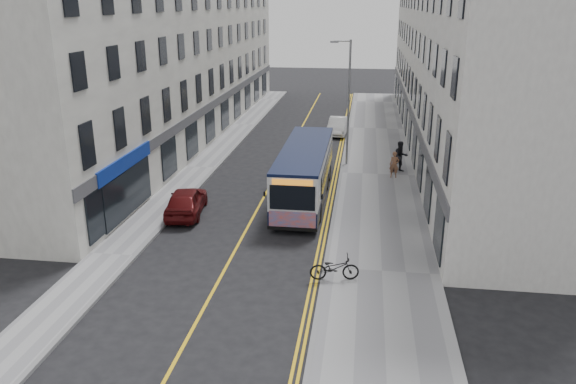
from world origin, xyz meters
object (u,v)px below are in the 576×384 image
(city_bus, at_px, (305,171))
(car_white, at_px, (338,126))
(streetlamp, at_px, (347,99))
(bicycle, at_px, (334,268))
(pedestrian_far, at_px, (401,157))
(car_maroon, at_px, (186,201))
(pedestrian_near, at_px, (394,165))

(city_bus, height_order, car_white, city_bus)
(car_white, bearing_deg, city_bus, -89.79)
(streetlamp, relative_size, bicycle, 4.26)
(streetlamp, relative_size, pedestrian_far, 4.15)
(bicycle, relative_size, pedestrian_far, 0.98)
(city_bus, distance_m, bicycle, 9.51)
(city_bus, height_order, pedestrian_far, city_bus)
(bicycle, bearing_deg, car_maroon, 42.35)
(pedestrian_far, distance_m, car_maroon, 14.02)
(city_bus, relative_size, pedestrian_near, 6.38)
(streetlamp, height_order, pedestrian_far, streetlamp)
(city_bus, height_order, car_maroon, city_bus)
(pedestrian_near, bearing_deg, city_bus, -134.54)
(city_bus, bearing_deg, bicycle, -76.75)
(pedestrian_far, bearing_deg, car_white, 91.80)
(streetlamp, distance_m, car_white, 9.84)
(car_white, bearing_deg, pedestrian_far, -63.36)
(city_bus, bearing_deg, car_white, 86.65)
(streetlamp, distance_m, pedestrian_near, 5.27)
(city_bus, bearing_deg, pedestrian_near, 41.97)
(car_white, bearing_deg, car_maroon, -105.53)
(bicycle, bearing_deg, city_bus, 4.16)
(streetlamp, xyz_separation_m, pedestrian_near, (3.02, -2.57, -3.47))
(streetlamp, bearing_deg, car_white, 96.16)
(car_white, xyz_separation_m, car_maroon, (-6.59, -19.05, 0.04))
(city_bus, distance_m, car_white, 16.12)
(pedestrian_far, height_order, car_maroon, pedestrian_far)
(pedestrian_near, distance_m, car_white, 12.30)
(streetlamp, height_order, pedestrian_near, streetlamp)
(pedestrian_near, height_order, car_white, pedestrian_near)
(pedestrian_near, height_order, car_maroon, pedestrian_near)
(city_bus, relative_size, car_maroon, 2.42)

